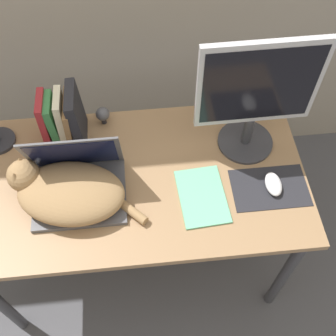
% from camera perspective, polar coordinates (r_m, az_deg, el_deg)
% --- Properties ---
extents(ground_plane, '(12.00, 12.00, 0.00)m').
position_cam_1_polar(ground_plane, '(2.10, -2.61, -20.12)').
color(ground_plane, '#4C4C51').
extents(desk, '(1.27, 0.67, 0.73)m').
position_cam_1_polar(desk, '(1.63, -4.36, -2.97)').
color(desk, '#93704C').
rests_on(desk, ground_plane).
extents(laptop, '(0.33, 0.27, 0.27)m').
position_cam_1_polar(laptop, '(1.52, -12.06, -1.89)').
color(laptop, '#4C4C51').
rests_on(laptop, desk).
extents(cat, '(0.48, 0.32, 0.15)m').
position_cam_1_polar(cat, '(1.49, -13.68, -3.05)').
color(cat, '#99754C').
rests_on(cat, desk).
extents(external_monitor, '(0.42, 0.21, 0.49)m').
position_cam_1_polar(external_monitor, '(1.48, 11.91, 9.65)').
color(external_monitor, '#333338').
rests_on(external_monitor, desk).
extents(mousepad, '(0.28, 0.18, 0.00)m').
position_cam_1_polar(mousepad, '(1.57, 13.59, -2.61)').
color(mousepad, '#232328').
rests_on(mousepad, desk).
extents(computer_mouse, '(0.06, 0.10, 0.03)m').
position_cam_1_polar(computer_mouse, '(1.56, 14.09, -2.12)').
color(computer_mouse, silver).
rests_on(computer_mouse, mousepad).
extents(book_row, '(0.16, 0.17, 0.23)m').
position_cam_1_polar(book_row, '(1.63, -13.97, 6.57)').
color(book_row, maroon).
rests_on(book_row, desk).
extents(notepad, '(0.18, 0.25, 0.01)m').
position_cam_1_polar(notepad, '(1.51, 4.64, -3.83)').
color(notepad, '#6BBC93').
rests_on(notepad, desk).
extents(webcam, '(0.06, 0.06, 0.08)m').
position_cam_1_polar(webcam, '(1.70, -8.83, 7.21)').
color(webcam, '#232328').
rests_on(webcam, desk).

